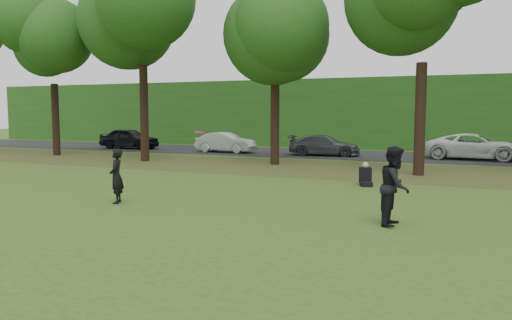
{
  "coord_description": "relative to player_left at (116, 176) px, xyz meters",
  "views": [
    {
      "loc": [
        5.93,
        -9.19,
        2.64
      ],
      "look_at": [
        0.49,
        3.42,
        1.3
      ],
      "focal_mm": 35.0,
      "sensor_mm": 36.0,
      "label": 1
    }
  ],
  "objects": [
    {
      "name": "leaf_litter",
      "position": [
        3.38,
        10.74,
        -0.79
      ],
      "size": [
        60.0,
        7.0,
        0.01
      ],
      "primitive_type": "cube",
      "color": "#443518",
      "rests_on": "ground"
    },
    {
      "name": "player_right",
      "position": [
        7.74,
        0.31,
        0.13
      ],
      "size": [
        0.75,
        0.94,
        1.84
      ],
      "primitive_type": "imported",
      "rotation": [
        0.0,
        0.0,
        1.51
      ],
      "color": "black",
      "rests_on": "ground"
    },
    {
      "name": "player_left",
      "position": [
        0.0,
        0.0,
        0.0
      ],
      "size": [
        0.61,
        0.69,
        1.58
      ],
      "primitive_type": "imported",
      "rotation": [
        0.0,
        0.0,
        -1.06
      ],
      "color": "black",
      "rests_on": "ground"
    },
    {
      "name": "street",
      "position": [
        3.38,
        18.74,
        -0.78
      ],
      "size": [
        70.0,
        7.0,
        0.02
      ],
      "primitive_type": "cube",
      "color": "black",
      "rests_on": "ground"
    },
    {
      "name": "frisbee",
      "position": [
        2.67,
        0.15,
        1.29
      ],
      "size": [
        0.36,
        0.36,
        0.09
      ],
      "color": "#EE148A",
      "rests_on": "ground"
    },
    {
      "name": "seated_person",
      "position": [
        5.9,
        6.36,
        -0.48
      ],
      "size": [
        0.62,
        0.82,
        0.83
      ],
      "rotation": [
        0.0,
        0.0,
        0.32
      ],
      "color": "black",
      "rests_on": "ground"
    },
    {
      "name": "parked_cars",
      "position": [
        2.73,
        17.66,
        -0.1
      ],
      "size": [
        38.54,
        3.3,
        1.45
      ],
      "color": "black",
      "rests_on": "street"
    },
    {
      "name": "ground",
      "position": [
        3.38,
        -2.26,
        -0.79
      ],
      "size": [
        120.0,
        120.0,
        0.0
      ],
      "primitive_type": "plane",
      "color": "#334C17",
      "rests_on": "ground"
    },
    {
      "name": "far_hedge",
      "position": [
        3.38,
        24.74,
        1.71
      ],
      "size": [
        70.0,
        3.0,
        5.0
      ],
      "primitive_type": "cube",
      "color": "#244D16",
      "rests_on": "ground"
    }
  ]
}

